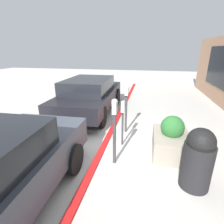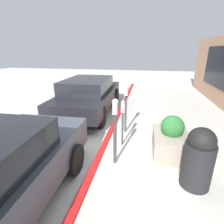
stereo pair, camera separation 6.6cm
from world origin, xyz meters
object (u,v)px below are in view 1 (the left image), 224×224
object	(u,v)px
planter_box	(171,140)
parking_meter_middle	(126,100)
parking_meter_second	(123,115)
trash_bin	(198,159)
parked_car_middle	(90,94)
parking_meter_nearest	(115,123)

from	to	relation	value
planter_box	parking_meter_middle	bearing A→B (deg)	50.27
parking_meter_second	trash_bin	xyz separation A→B (m)	(-1.31, -1.63, -0.28)
parking_meter_middle	planter_box	distance (m)	1.81
parking_meter_second	parked_car_middle	distance (m)	3.04
planter_box	parked_car_middle	world-z (taller)	parked_car_middle
parked_car_middle	trash_bin	size ratio (longest dim) A/B	3.83
parked_car_middle	trash_bin	xyz separation A→B (m)	(-3.78, -3.40, -0.17)
planter_box	trash_bin	size ratio (longest dim) A/B	0.97
parked_car_middle	trash_bin	bearing A→B (deg)	-139.45
parking_meter_nearest	parked_car_middle	xyz separation A→B (m)	(3.36, 1.71, -0.23)
parking_meter_second	parking_meter_middle	bearing A→B (deg)	1.29
parking_meter_nearest	trash_bin	world-z (taller)	parking_meter_nearest
parking_meter_second	parked_car_middle	xyz separation A→B (m)	(2.47, 1.77, -0.11)
parked_car_middle	parking_meter_middle	bearing A→B (deg)	-134.30
planter_box	parked_car_middle	xyz separation A→B (m)	(2.70, 3.04, 0.39)
planter_box	trash_bin	world-z (taller)	trash_bin
planter_box	parked_car_middle	size ratio (longest dim) A/B	0.25
parking_meter_second	parked_car_middle	size ratio (longest dim) A/B	0.27
parking_meter_nearest	planter_box	xyz separation A→B (m)	(0.66, -1.33, -0.62)
parking_meter_second	planter_box	world-z (taller)	parking_meter_second
parking_meter_nearest	parking_meter_middle	world-z (taller)	parking_meter_nearest
parking_meter_nearest	parking_meter_middle	bearing A→B (deg)	-1.11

